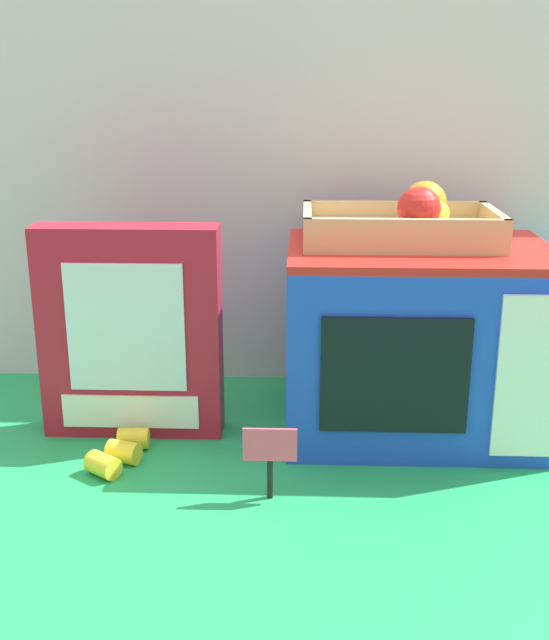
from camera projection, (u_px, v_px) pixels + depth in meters
name	position (u px, v px, depth m)	size (l,w,h in m)	color
ground_plane	(331.00, 436.00, 1.20)	(1.70, 1.70, 0.00)	#219E54
display_back_panel	(331.00, 186.00, 1.34)	(1.61, 0.03, 0.70)	silver
toy_microwave	(416.00, 340.00, 1.19)	(0.39, 0.28, 0.29)	blue
food_groups_crate	(407.00, 225.00, 1.16)	(0.29, 0.17, 0.09)	tan
cookie_set_box	(131.00, 332.00, 1.18)	(0.27, 0.07, 0.32)	#B2192D
price_sign	(270.00, 452.00, 1.01)	(0.07, 0.01, 0.10)	black
loose_toy_banana	(120.00, 452.00, 1.12)	(0.08, 0.13, 0.03)	yellow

